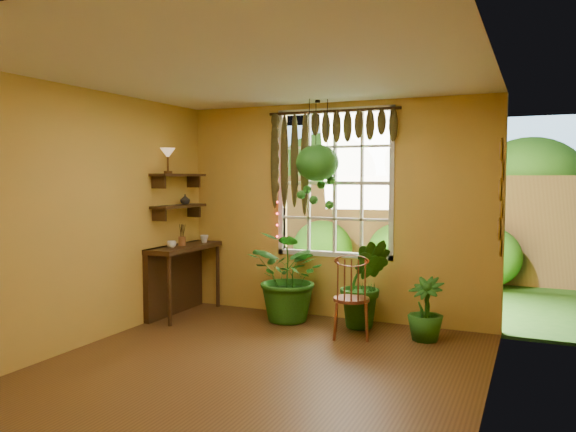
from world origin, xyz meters
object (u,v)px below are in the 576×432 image
Objects in this scene: potted_plant_mid at (365,284)px; hanging_basket at (317,166)px; windsor_chair at (351,310)px; counter_ledge at (178,272)px; potted_plant_left at (291,276)px.

potted_plant_mid is 0.79× the size of hanging_basket.
hanging_basket is (-0.59, 0.48, 1.59)m from windsor_chair.
windsor_chair reaches higher than potted_plant_mid.
windsor_chair is at bearing -2.96° from counter_ledge.
potted_plant_mid reaches higher than counter_ledge.
counter_ledge is 1.53m from potted_plant_left.
windsor_chair is 0.98m from potted_plant_left.
potted_plant_mid is (0.90, 0.09, -0.03)m from potted_plant_left.
hanging_basket is (-0.62, 0.04, 1.37)m from potted_plant_mid.
windsor_chair is at bearing -38.92° from hanging_basket.
windsor_chair is 1.76m from hanging_basket.
counter_ledge is 1.07× the size of potted_plant_left.
potted_plant_left is (-0.88, 0.35, 0.25)m from windsor_chair.
potted_plant_left is at bearing 140.81° from windsor_chair.
potted_plant_left is 0.91m from potted_plant_mid.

